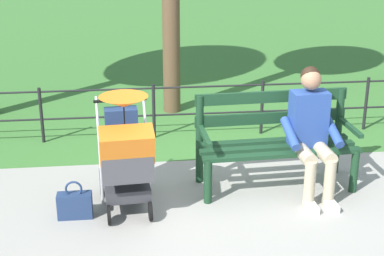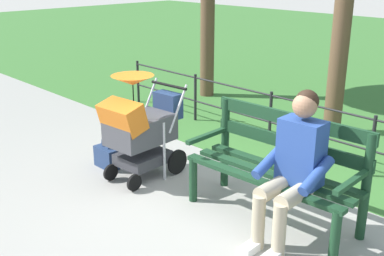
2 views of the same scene
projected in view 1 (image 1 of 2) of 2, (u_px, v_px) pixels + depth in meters
The scene contains 7 objects.
ground_plane at pixel (229, 190), 6.01m from camera, with size 60.00×60.00×0.00m, color #9E9B93.
grass_lawn at pixel (167, 27), 14.20m from camera, with size 40.00×16.00×0.01m, color #3D7533.
park_bench at pixel (275, 137), 5.99m from camera, with size 1.62×0.67×0.96m.
person_on_bench at pixel (312, 129), 5.76m from camera, with size 0.55×0.74×1.28m.
stroller at pixel (125, 151), 5.45m from camera, with size 0.56×0.92×1.15m.
handbag at pixel (75, 205), 5.45m from camera, with size 0.32×0.14×0.37m.
park_fence at pixel (208, 104), 7.31m from camera, with size 6.86×0.04×0.70m.
Camera 1 is at (0.97, 5.33, 2.72)m, focal length 54.97 mm.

